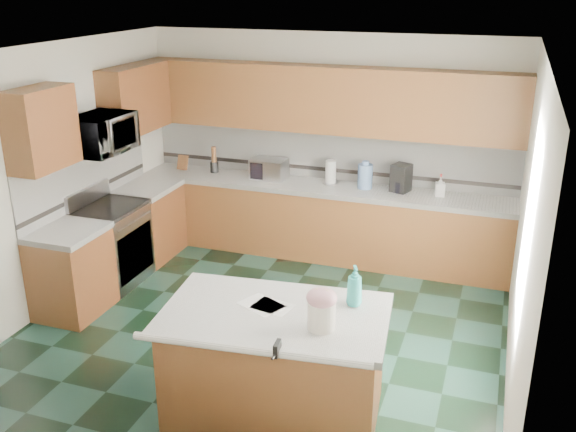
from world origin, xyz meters
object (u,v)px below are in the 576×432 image
at_px(treat_jar, 321,315).
at_px(soap_bottle_island, 355,286).
at_px(toaster_oven, 269,169).
at_px(island_top, 275,315).
at_px(island_base, 275,367).
at_px(coffee_maker, 401,178).
at_px(knife_block, 183,163).

bearing_deg(treat_jar, soap_bottle_island, 63.15).
relative_size(treat_jar, toaster_oven, 0.49).
bearing_deg(island_top, island_base, 173.93).
distance_m(island_top, treat_jar, 0.44).
distance_m(island_base, island_top, 0.46).
height_order(island_base, soap_bottle_island, soap_bottle_island).
relative_size(treat_jar, coffee_maker, 0.65).
bearing_deg(knife_block, soap_bottle_island, -40.45).
distance_m(island_base, coffee_maker, 3.30).
bearing_deg(toaster_oven, knife_block, -177.63).
bearing_deg(island_base, knife_block, 121.50).
bearing_deg(toaster_oven, island_top, -66.32).
relative_size(island_top, soap_bottle_island, 5.26).
xyz_separation_m(soap_bottle_island, toaster_oven, (-1.78, 2.88, -0.04)).
relative_size(treat_jar, knife_block, 1.10).
height_order(island_base, island_top, island_top).
height_order(island_base, knife_block, knife_block).
bearing_deg(knife_block, island_top, -48.97).
xyz_separation_m(island_base, island_top, (0.00, 0.00, 0.46)).
relative_size(island_top, toaster_oven, 3.97).
relative_size(island_base, soap_bottle_island, 4.96).
xyz_separation_m(island_top, coffee_maker, (0.40, 3.21, 0.19)).
height_order(treat_jar, toaster_oven, toaster_oven).
bearing_deg(island_top, knife_block, 121.50).
xyz_separation_m(island_base, treat_jar, (0.40, -0.12, 0.60)).
height_order(treat_jar, coffee_maker, coffee_maker).
distance_m(island_base, knife_block, 4.06).
relative_size(island_top, knife_block, 8.85).
relative_size(island_base, toaster_oven, 3.73).
distance_m(treat_jar, toaster_oven, 3.69).
bearing_deg(island_base, island_top, -6.07).
height_order(island_top, knife_block, knife_block).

